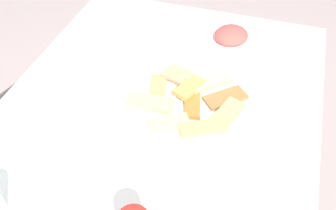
% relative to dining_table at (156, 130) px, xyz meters
% --- Properties ---
extents(dining_table, '(1.23, 0.94, 0.75)m').
position_rel_dining_table_xyz_m(dining_table, '(0.00, 0.00, 0.00)').
color(dining_table, white).
rests_on(dining_table, ground_plane).
extents(pide_platter, '(0.35, 0.34, 0.04)m').
position_rel_dining_table_xyz_m(pide_platter, '(0.05, -0.09, 0.09)').
color(pide_platter, white).
rests_on(pide_platter, dining_table).
extents(salad_plate_greens, '(0.22, 0.22, 0.06)m').
position_rel_dining_table_xyz_m(salad_plate_greens, '(0.43, -0.14, 0.09)').
color(salad_plate_greens, white).
rests_on(salad_plate_greens, dining_table).
extents(salad_plate_rice, '(0.22, 0.22, 0.05)m').
position_rel_dining_table_xyz_m(salad_plate_rice, '(0.29, 0.17, 0.09)').
color(salad_plate_rice, white).
rests_on(salad_plate_rice, dining_table).
extents(paper_napkin, '(0.18, 0.18, 0.00)m').
position_rel_dining_table_xyz_m(paper_napkin, '(0.31, -0.35, 0.08)').
color(paper_napkin, white).
rests_on(paper_napkin, dining_table).
extents(fork, '(0.16, 0.07, 0.00)m').
position_rel_dining_table_xyz_m(fork, '(0.31, -0.37, 0.08)').
color(fork, silver).
rests_on(fork, paper_napkin).
extents(spoon, '(0.17, 0.09, 0.00)m').
position_rel_dining_table_xyz_m(spoon, '(0.31, -0.33, 0.08)').
color(spoon, silver).
rests_on(spoon, paper_napkin).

